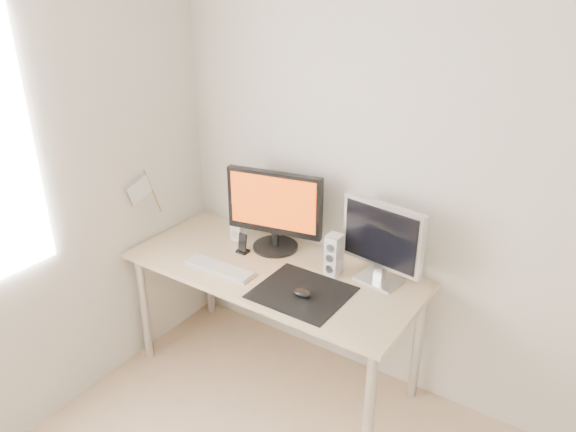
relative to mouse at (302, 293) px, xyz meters
The scene contains 11 objects.
wall_back 0.97m from the mouse, 38.77° to the left, with size 3.50×3.50×0.00m, color silver.
mousepad 0.04m from the mouse, 123.69° to the left, with size 0.45×0.40×0.00m, color black.
mouse is the anchor object (origin of this frame).
desk 0.33m from the mouse, 151.47° to the left, with size 1.60×0.70×0.73m.
main_monitor 0.57m from the mouse, 139.95° to the left, with size 0.55×0.31×0.47m.
second_monitor 0.48m from the mouse, 53.82° to the left, with size 0.45×0.19×0.43m.
speaker_left 0.71m from the mouse, 153.84° to the left, with size 0.07×0.09×0.23m.
speaker_right 0.29m from the mouse, 86.04° to the left, with size 0.07×0.09×0.23m.
keyboard 0.51m from the mouse, behind, with size 0.42×0.13×0.02m.
phone_dock 0.56m from the mouse, 159.44° to the left, with size 0.06×0.06×0.12m.
pennant 1.11m from the mouse, behind, with size 0.01×0.23×0.29m.
Camera 1 is at (0.59, -0.74, 2.26)m, focal length 35.00 mm.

